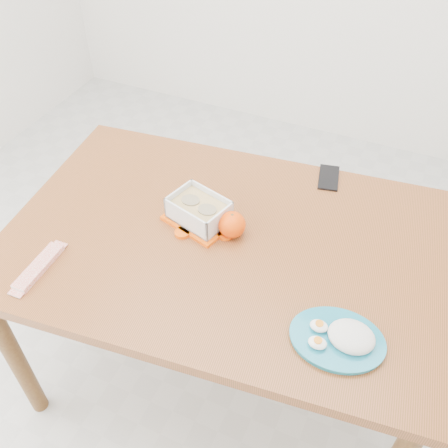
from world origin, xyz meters
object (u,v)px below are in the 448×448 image
at_px(rice_plate, 342,337).
at_px(smartphone, 329,178).
at_px(orange_fruit, 232,225).
at_px(food_container, 199,211).
at_px(dining_table, 224,255).

xyz_separation_m(rice_plate, smartphone, (-0.21, 0.65, -0.02)).
xyz_separation_m(orange_fruit, smartphone, (0.20, 0.40, -0.04)).
distance_m(orange_fruit, smartphone, 0.45).
bearing_deg(rice_plate, smartphone, 101.16).
height_order(food_container, rice_plate, food_container).
xyz_separation_m(dining_table, food_container, (-0.10, 0.04, 0.13)).
bearing_deg(orange_fruit, rice_plate, -30.69).
bearing_deg(food_container, smartphone, 65.62).
bearing_deg(smartphone, dining_table, -129.35).
bearing_deg(food_container, dining_table, -4.22).
xyz_separation_m(food_container, smartphone, (0.33, 0.39, -0.04)).
bearing_deg(orange_fruit, dining_table, -126.28).
relative_size(dining_table, orange_fruit, 17.04).
bearing_deg(rice_plate, dining_table, 145.75).
bearing_deg(smartphone, orange_fruit, -128.78).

